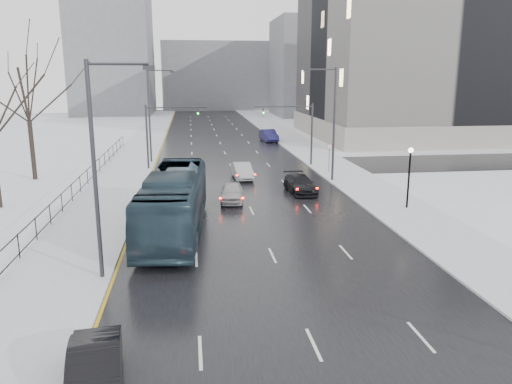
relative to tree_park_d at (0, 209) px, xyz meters
name	(u,v)px	position (x,y,z in m)	size (l,w,h in m)	color
road	(224,151)	(17.80, 26.00, 0.02)	(16.00, 150.00, 0.04)	black
cross_road	(232,168)	(17.80, 14.00, 0.02)	(130.00, 10.00, 0.04)	black
sidewalk_left	(139,152)	(7.30, 26.00, 0.08)	(5.00, 150.00, 0.16)	silver
sidewalk_right	(305,148)	(28.30, 26.00, 0.08)	(5.00, 150.00, 0.16)	silver
park_strip	(59,153)	(-2.20, 26.00, 0.06)	(14.00, 150.00, 0.12)	white
tree_park_d	(0,209)	(0.00, 0.00, 0.00)	(8.75, 8.75, 12.50)	black
tree_park_e	(36,180)	(-0.40, 10.00, 0.00)	(9.45, 9.45, 13.50)	black
iron_fence	(54,209)	(4.80, -4.00, 0.91)	(0.06, 70.00, 1.30)	black
streetlight_r_mid	(332,119)	(25.97, 6.00, 5.62)	(2.95, 0.25, 10.00)	#2D2D33
streetlight_l_near	(99,161)	(9.63, -14.00, 5.62)	(2.95, 0.25, 10.00)	#2D2D33
streetlight_l_far	(151,111)	(9.63, 18.00, 5.62)	(2.95, 0.25, 10.00)	#2D2D33
lamppost_r_mid	(409,169)	(28.80, -4.00, 2.94)	(0.36, 0.36, 4.28)	black
mast_signal_right	(302,127)	(25.13, 14.00, 4.11)	(6.10, 0.33, 6.50)	#2D2D33
mast_signal_left	(158,129)	(10.47, 14.00, 4.11)	(6.10, 0.33, 6.50)	#2D2D33
no_uturn_sign	(329,150)	(27.00, 10.00, 2.30)	(0.60, 0.06, 2.70)	#2D2D33
civic_building	(445,62)	(52.80, 38.00, 11.21)	(41.00, 31.00, 24.80)	gray
bldg_far_right	(326,68)	(45.80, 81.00, 11.00)	(24.00, 20.00, 22.00)	slate
bldg_far_left	(113,55)	(-4.20, 91.00, 14.00)	(18.00, 22.00, 28.00)	slate
bldg_far_center	(218,76)	(21.80, 106.00, 9.00)	(30.00, 18.00, 18.00)	slate
sedan_left_near	(95,371)	(10.66, -22.85, 0.77)	(1.54, 4.41, 1.45)	black
bus	(174,202)	(12.61, -7.19, 1.90)	(3.13, 13.38, 3.73)	#223643
sedan_center_near	(232,192)	(16.65, -0.19, 0.75)	(1.67, 4.14, 1.41)	#ADABAF
sedan_right_near	(242,171)	(18.30, 8.17, 0.77)	(1.55, 4.45, 1.47)	#9FA0A3
sedan_right_far	(300,184)	(22.40, 2.05, 0.74)	(1.96, 4.83, 1.40)	black
sedan_right_distant	(269,135)	(24.86, 34.05, 0.87)	(1.77, 5.06, 1.67)	navy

